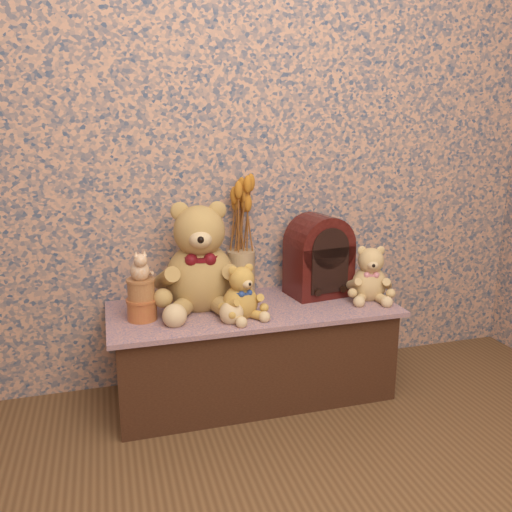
{
  "coord_description": "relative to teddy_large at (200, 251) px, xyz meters",
  "views": [
    {
      "loc": [
        -0.59,
        -0.84,
        1.19
      ],
      "look_at": [
        0.0,
        1.2,
        0.66
      ],
      "focal_mm": 36.87,
      "sensor_mm": 36.0,
      "label": 1
    }
  ],
  "objects": [
    {
      "name": "display_shelf",
      "position": [
        0.22,
        -0.06,
        -0.46
      ],
      "size": [
        1.24,
        0.52,
        0.42
      ],
      "primitive_type": "cube",
      "color": "#394076",
      "rests_on": "ground"
    },
    {
      "name": "teddy_large",
      "position": [
        0.0,
        0.0,
        0.0
      ],
      "size": [
        0.45,
        0.52,
        0.5
      ],
      "primitive_type": null,
      "rotation": [
        0.0,
        0.0,
        -0.14
      ],
      "color": "#AE7E43",
      "rests_on": "display_shelf"
    },
    {
      "name": "teddy_medium",
      "position": [
        0.13,
        -0.17,
        -0.13
      ],
      "size": [
        0.25,
        0.27,
        0.24
      ],
      "primitive_type": null,
      "rotation": [
        0.0,
        0.0,
        0.29
      ],
      "color": "#B88834",
      "rests_on": "display_shelf"
    },
    {
      "name": "teddy_small",
      "position": [
        0.76,
        -0.1,
        -0.12
      ],
      "size": [
        0.28,
        0.3,
        0.27
      ],
      "primitive_type": null,
      "rotation": [
        0.0,
        0.0,
        -0.31
      ],
      "color": "tan",
      "rests_on": "display_shelf"
    },
    {
      "name": "cathedral_radio",
      "position": [
        0.56,
        0.02,
        -0.06
      ],
      "size": [
        0.3,
        0.23,
        0.38
      ],
      "primitive_type": null,
      "rotation": [
        0.0,
        0.0,
        0.13
      ],
      "color": "#380C0A",
      "rests_on": "display_shelf"
    },
    {
      "name": "ceramic_vase",
      "position": [
        0.21,
        0.1,
        -0.14
      ],
      "size": [
        0.13,
        0.13,
        0.21
      ],
      "primitive_type": "cylinder",
      "rotation": [
        0.0,
        0.0,
        0.06
      ],
      "color": "tan",
      "rests_on": "display_shelf"
    },
    {
      "name": "dried_stalks",
      "position": [
        0.21,
        0.1,
        0.19
      ],
      "size": [
        0.31,
        0.31,
        0.45
      ],
      "primitive_type": null,
      "rotation": [
        0.0,
        0.0,
        -0.4
      ],
      "color": "#BD6D1E",
      "rests_on": "ceramic_vase"
    },
    {
      "name": "biscuit_tin_lower",
      "position": [
        -0.26,
        -0.09,
        -0.21
      ],
      "size": [
        0.13,
        0.13,
        0.09
      ],
      "primitive_type": "cylinder",
      "rotation": [
        0.0,
        0.0,
        0.1
      ],
      "color": "#CD8B3C",
      "rests_on": "display_shelf"
    },
    {
      "name": "biscuit_tin_upper",
      "position": [
        -0.26,
        -0.09,
        -0.12
      ],
      "size": [
        0.14,
        0.14,
        0.08
      ],
      "primitive_type": "cylinder",
      "rotation": [
        0.0,
        0.0,
        0.31
      ],
      "color": "tan",
      "rests_on": "biscuit_tin_lower"
    },
    {
      "name": "cat_figurine",
      "position": [
        -0.26,
        -0.09,
        -0.02
      ],
      "size": [
        0.1,
        0.11,
        0.13
      ],
      "primitive_type": null,
      "rotation": [
        0.0,
        0.0,
        0.1
      ],
      "color": "silver",
      "rests_on": "biscuit_tin_upper"
    }
  ]
}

